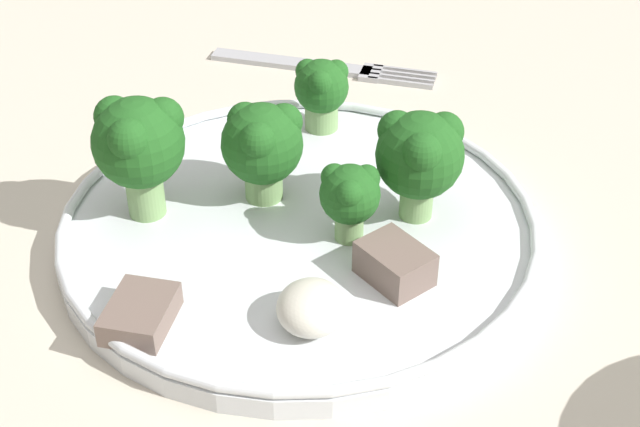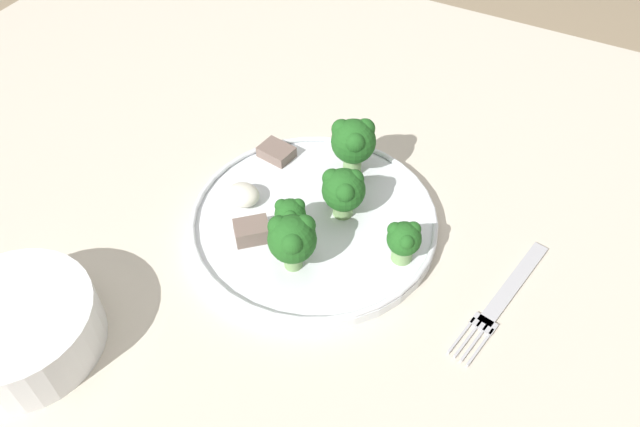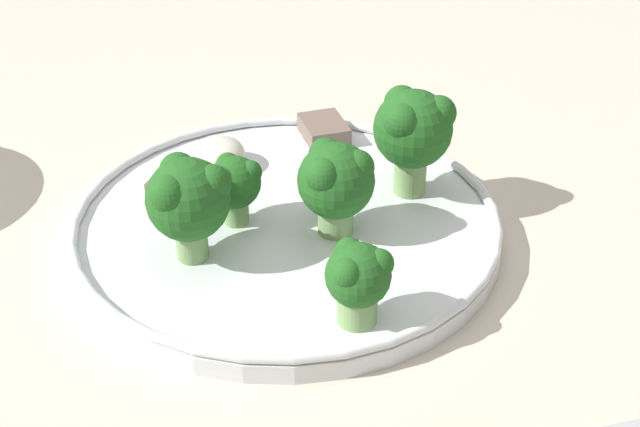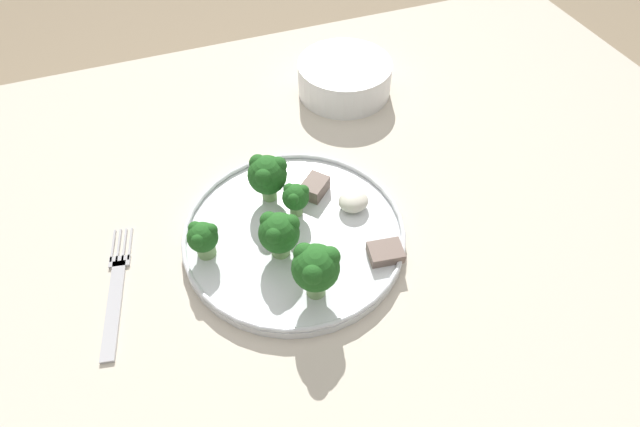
% 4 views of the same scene
% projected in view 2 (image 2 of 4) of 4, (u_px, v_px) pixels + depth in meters
% --- Properties ---
extents(table, '(1.40, 1.00, 0.74)m').
position_uv_depth(table, '(349.00, 265.00, 0.76)').
color(table, beige).
rests_on(table, ground_plane).
extents(dinner_plate, '(0.27, 0.27, 0.02)m').
position_uv_depth(dinner_plate, '(314.00, 221.00, 0.68)').
color(dinner_plate, white).
rests_on(dinner_plate, table).
extents(fork, '(0.05, 0.17, 0.00)m').
position_uv_depth(fork, '(503.00, 298.00, 0.62)').
color(fork, '#B2B2B7').
rests_on(fork, table).
extents(cream_bowl, '(0.15, 0.15, 0.05)m').
position_uv_depth(cream_bowl, '(19.00, 329.00, 0.57)').
color(cream_bowl, white).
rests_on(cream_bowl, table).
extents(broccoli_floret_near_rim_left, '(0.05, 0.05, 0.06)m').
position_uv_depth(broccoli_floret_near_rim_left, '(344.00, 190.00, 0.66)').
color(broccoli_floret_near_rim_left, '#7FA866').
rests_on(broccoli_floret_near_rim_left, dinner_plate).
extents(broccoli_floret_center_left, '(0.04, 0.04, 0.05)m').
position_uv_depth(broccoli_floret_center_left, '(404.00, 240.00, 0.62)').
color(broccoli_floret_center_left, '#7FA866').
rests_on(broccoli_floret_center_left, dinner_plate).
extents(broccoli_floret_back_left, '(0.05, 0.05, 0.06)m').
position_uv_depth(broccoli_floret_back_left, '(292.00, 239.00, 0.61)').
color(broccoli_floret_back_left, '#7FA866').
rests_on(broccoli_floret_back_left, dinner_plate).
extents(broccoli_floret_front_left, '(0.05, 0.05, 0.07)m').
position_uv_depth(broccoli_floret_front_left, '(353.00, 141.00, 0.70)').
color(broccoli_floret_front_left, '#7FA866').
rests_on(broccoli_floret_front_left, dinner_plate).
extents(broccoli_floret_center_back, '(0.03, 0.03, 0.05)m').
position_uv_depth(broccoli_floret_center_back, '(290.00, 214.00, 0.64)').
color(broccoli_floret_center_back, '#7FA866').
rests_on(broccoli_floret_center_back, dinner_plate).
extents(meat_slice_front_slice, '(0.04, 0.04, 0.02)m').
position_uv_depth(meat_slice_front_slice, '(252.00, 231.00, 0.65)').
color(meat_slice_front_slice, '#756056').
rests_on(meat_slice_front_slice, dinner_plate).
extents(meat_slice_middle_slice, '(0.04, 0.03, 0.01)m').
position_uv_depth(meat_slice_middle_slice, '(276.00, 152.00, 0.74)').
color(meat_slice_middle_slice, '#756056').
rests_on(meat_slice_middle_slice, dinner_plate).
extents(sauce_dollop, '(0.04, 0.03, 0.02)m').
position_uv_depth(sauce_dollop, '(243.00, 195.00, 0.69)').
color(sauce_dollop, silver).
rests_on(sauce_dollop, dinner_plate).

